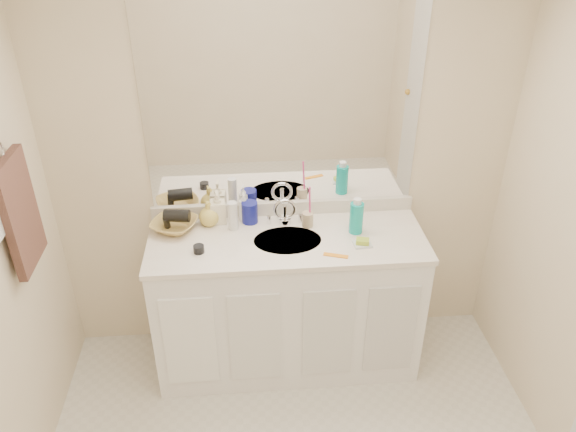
# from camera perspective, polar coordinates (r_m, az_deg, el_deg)

# --- Properties ---
(wall_back) EXTENTS (2.60, 0.02, 2.40)m
(wall_back) POSITION_cam_1_polar(r_m,az_deg,el_deg) (3.15, -0.52, 5.37)
(wall_back) COLOR beige
(wall_back) RESTS_ON floor
(vanity_cabinet) EXTENTS (1.50, 0.55, 0.85)m
(vanity_cabinet) POSITION_cam_1_polar(r_m,az_deg,el_deg) (3.34, -0.08, -8.81)
(vanity_cabinet) COLOR white
(vanity_cabinet) RESTS_ON floor
(countertop) EXTENTS (1.52, 0.57, 0.03)m
(countertop) POSITION_cam_1_polar(r_m,az_deg,el_deg) (3.08, -0.08, -2.48)
(countertop) COLOR white
(countertop) RESTS_ON vanity_cabinet
(backsplash) EXTENTS (1.52, 0.03, 0.08)m
(backsplash) POSITION_cam_1_polar(r_m,az_deg,el_deg) (3.27, -0.47, 0.82)
(backsplash) COLOR silver
(backsplash) RESTS_ON countertop
(sink_basin) EXTENTS (0.37, 0.37, 0.02)m
(sink_basin) POSITION_cam_1_polar(r_m,az_deg,el_deg) (3.06, -0.05, -2.64)
(sink_basin) COLOR beige
(sink_basin) RESTS_ON countertop
(faucet) EXTENTS (0.02, 0.02, 0.11)m
(faucet) POSITION_cam_1_polar(r_m,az_deg,el_deg) (3.17, -0.33, 0.15)
(faucet) COLOR silver
(faucet) RESTS_ON countertop
(mirror) EXTENTS (1.48, 0.01, 1.20)m
(mirror) POSITION_cam_1_polar(r_m,az_deg,el_deg) (3.01, -0.54, 11.52)
(mirror) COLOR white
(mirror) RESTS_ON wall_back
(blue_mug) EXTENTS (0.11, 0.11, 0.13)m
(blue_mug) POSITION_cam_1_polar(r_m,az_deg,el_deg) (3.19, -3.91, 0.38)
(blue_mug) COLOR navy
(blue_mug) RESTS_ON countertop
(tan_cup) EXTENTS (0.08, 0.08, 0.09)m
(tan_cup) POSITION_cam_1_polar(r_m,az_deg,el_deg) (3.15, 2.01, -0.35)
(tan_cup) COLOR #C4AF8A
(tan_cup) RESTS_ON countertop
(toothbrush) EXTENTS (0.02, 0.04, 0.21)m
(toothbrush) POSITION_cam_1_polar(r_m,az_deg,el_deg) (3.10, 2.23, 1.35)
(toothbrush) COLOR #FF439A
(toothbrush) RESTS_ON tan_cup
(mouthwash_bottle) EXTENTS (0.09, 0.09, 0.18)m
(mouthwash_bottle) POSITION_cam_1_polar(r_m,az_deg,el_deg) (3.10, 6.95, -0.20)
(mouthwash_bottle) COLOR #0EABA3
(mouthwash_bottle) RESTS_ON countertop
(soap_dish) EXTENTS (0.10, 0.08, 0.01)m
(soap_dish) POSITION_cam_1_polar(r_m,az_deg,el_deg) (3.03, 7.56, -2.86)
(soap_dish) COLOR silver
(soap_dish) RESTS_ON countertop
(green_soap) EXTENTS (0.08, 0.06, 0.02)m
(green_soap) POSITION_cam_1_polar(r_m,az_deg,el_deg) (3.02, 7.59, -2.56)
(green_soap) COLOR #A2C12F
(green_soap) RESTS_ON soap_dish
(orange_comb) EXTENTS (0.13, 0.07, 0.01)m
(orange_comb) POSITION_cam_1_polar(r_m,az_deg,el_deg) (2.94, 4.88, -4.01)
(orange_comb) COLOR orange
(orange_comb) RESTS_ON countertop
(dark_jar) EXTENTS (0.07, 0.07, 0.04)m
(dark_jar) POSITION_cam_1_polar(r_m,az_deg,el_deg) (2.98, -9.05, -3.33)
(dark_jar) COLOR black
(dark_jar) RESTS_ON countertop
(extra_white_bottle) EXTENTS (0.07, 0.07, 0.17)m
(extra_white_bottle) POSITION_cam_1_polar(r_m,az_deg,el_deg) (3.12, -5.64, 0.02)
(extra_white_bottle) COLOR white
(extra_white_bottle) RESTS_ON countertop
(soap_bottle_white) EXTENTS (0.07, 0.07, 0.17)m
(soap_bottle_white) POSITION_cam_1_polar(r_m,az_deg,el_deg) (3.21, -4.51, 0.98)
(soap_bottle_white) COLOR white
(soap_bottle_white) RESTS_ON countertop
(soap_bottle_cream) EXTENTS (0.09, 0.09, 0.19)m
(soap_bottle_cream) POSITION_cam_1_polar(r_m,az_deg,el_deg) (3.19, -7.14, 0.94)
(soap_bottle_cream) COLOR #FFF4CF
(soap_bottle_cream) RESTS_ON countertop
(soap_bottle_yellow) EXTENTS (0.15, 0.15, 0.15)m
(soap_bottle_yellow) POSITION_cam_1_polar(r_m,az_deg,el_deg) (3.18, -8.05, 0.28)
(soap_bottle_yellow) COLOR #DAC255
(soap_bottle_yellow) RESTS_ON countertop
(wicker_basket) EXTENTS (0.32, 0.32, 0.06)m
(wicker_basket) POSITION_cam_1_polar(r_m,az_deg,el_deg) (3.19, -11.47, -0.91)
(wicker_basket) COLOR #B18E47
(wicker_basket) RESTS_ON countertop
(hair_dryer) EXTENTS (0.15, 0.09, 0.07)m
(hair_dryer) POSITION_cam_1_polar(r_m,az_deg,el_deg) (3.16, -11.22, 0.03)
(hair_dryer) COLOR black
(hair_dryer) RESTS_ON wicker_basket
(hand_towel) EXTENTS (0.04, 0.32, 0.55)m
(hand_towel) POSITION_cam_1_polar(r_m,az_deg,el_deg) (2.85, -25.55, 0.28)
(hand_towel) COLOR #35211C
(hand_towel) RESTS_ON towel_ring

